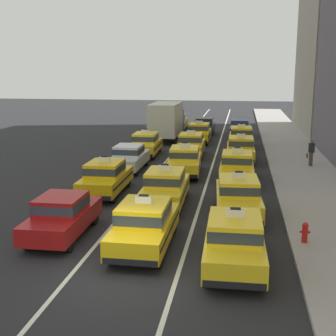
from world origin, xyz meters
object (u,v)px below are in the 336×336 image
(sedan_center_sixth, at_px, (205,125))
(taxi_right_fifth, at_px, (241,137))
(taxi_right_nearest, at_px, (234,240))
(fire_hydrant, at_px, (305,231))
(pedestrian_mid_block, at_px, (311,153))
(taxi_right_fourth, at_px, (240,148))
(sedan_left_nearest, at_px, (62,215))
(taxi_left_second, at_px, (106,177))
(taxi_right_third, at_px, (237,166))
(sedan_right_sixth, at_px, (240,128))
(taxi_left_fourth, at_px, (146,144))
(taxi_center_third, at_px, (185,160))
(taxi_left_sixth, at_px, (177,121))
(box_truck_left_fifth, at_px, (167,120))
(taxi_center_nearest, at_px, (145,224))
(taxi_center_second, at_px, (165,187))
(taxi_center_fourth, at_px, (191,144))
(taxi_right_second, at_px, (238,196))
(sedan_left_third, at_px, (129,157))
(taxi_center_fifth, at_px, (199,133))

(sedan_center_sixth, distance_m, taxi_right_fifth, 8.03)
(taxi_right_nearest, height_order, fire_hydrant, taxi_right_nearest)
(pedestrian_mid_block, bearing_deg, taxi_right_fourth, 160.07)
(sedan_left_nearest, height_order, pedestrian_mid_block, pedestrian_mid_block)
(taxi_left_second, height_order, sedan_center_sixth, taxi_left_second)
(taxi_right_third, xyz_separation_m, sedan_right_sixth, (0.05, 17.51, -0.03))
(taxi_left_fourth, bearing_deg, taxi_right_nearest, -70.01)
(taxi_center_third, height_order, sedan_center_sixth, taxi_center_third)
(taxi_left_second, bearing_deg, taxi_left_sixth, 89.81)
(sedan_right_sixth, bearing_deg, box_truck_left_fifth, -156.31)
(taxi_center_nearest, xyz_separation_m, taxi_right_nearest, (3.09, -1.02, 0.00))
(taxi_left_second, xyz_separation_m, taxi_left_sixth, (0.09, 25.30, 0.00))
(taxi_right_third, xyz_separation_m, fire_hydrant, (2.48, -9.28, -0.33))
(taxi_left_second, distance_m, taxi_center_nearest, 7.46)
(box_truck_left_fifth, bearing_deg, taxi_center_second, -81.08)
(taxi_center_nearest, xyz_separation_m, sedan_center_sixth, (-0.26, 29.05, -0.03))
(taxi_right_third, bearing_deg, taxi_center_fourth, 115.28)
(taxi_left_second, xyz_separation_m, fire_hydrant, (8.88, -5.60, -0.33))
(taxi_right_second, bearing_deg, taxi_center_nearest, -126.85)
(taxi_left_sixth, bearing_deg, pedestrian_mid_block, -57.84)
(sedan_left_third, bearing_deg, taxi_right_third, -15.80)
(taxi_center_second, height_order, fire_hydrant, taxi_center_second)
(taxi_left_fourth, xyz_separation_m, taxi_right_second, (6.69, -13.01, 0.00))
(sedan_left_nearest, bearing_deg, fire_hydrant, 2.59)
(taxi_center_nearest, height_order, taxi_center_second, same)
(taxi_right_second, height_order, fire_hydrant, taxi_right_second)
(taxi_center_nearest, xyz_separation_m, pedestrian_mid_block, (7.57, 14.67, 0.10))
(taxi_center_third, bearing_deg, sedan_left_nearest, -106.41)
(pedestrian_mid_block, bearing_deg, sedan_center_sixth, 118.57)
(taxi_center_fifth, relative_size, taxi_right_third, 1.00)
(box_truck_left_fifth, relative_size, taxi_center_fifth, 1.53)
(taxi_left_fourth, relative_size, taxi_right_second, 0.99)
(sedan_center_sixth, height_order, pedestrian_mid_block, pedestrian_mid_block)
(taxi_left_sixth, distance_m, taxi_center_nearest, 32.11)
(taxi_center_fourth, distance_m, taxi_right_nearest, 18.71)
(taxi_center_fourth, distance_m, taxi_center_fifth, 6.36)
(taxi_center_fourth, height_order, taxi_right_second, same)
(taxi_center_nearest, xyz_separation_m, taxi_center_fifth, (-0.31, 23.74, 0.00))
(box_truck_left_fifth, bearing_deg, sedan_right_sixth, 23.69)
(taxi_left_second, bearing_deg, pedestrian_mid_block, 36.22)
(taxi_right_nearest, bearing_deg, pedestrian_mid_block, 74.05)
(taxi_left_fourth, height_order, taxi_center_nearest, same)
(taxi_left_second, height_order, taxi_center_third, same)
(taxi_left_sixth, height_order, pedestrian_mid_block, taxi_left_sixth)
(taxi_right_fourth, bearing_deg, taxi_right_third, -91.62)
(taxi_center_second, bearing_deg, pedestrian_mid_block, 50.86)
(taxi_right_fifth, bearing_deg, sedan_left_nearest, -106.97)
(sedan_left_third, distance_m, taxi_right_third, 6.82)
(taxi_center_fourth, bearing_deg, box_truck_left_fifth, 111.00)
(taxi_left_sixth, xyz_separation_m, taxi_right_nearest, (6.38, -32.97, 0.00))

